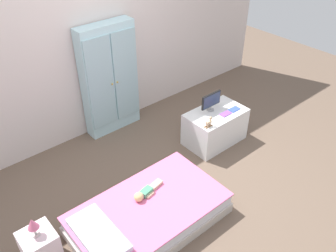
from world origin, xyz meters
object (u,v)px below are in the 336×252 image
Objects in this scene: doll at (144,194)px; rocking_horse_toy at (209,122)px; nightstand at (41,249)px; tv_monitor at (211,101)px; bed at (149,214)px; wardrobe at (110,80)px; tv_stand at (215,127)px; table_lamp at (33,225)px; book_purple at (226,114)px; book_blue at (234,109)px.

rocking_horse_toy is at bearing 11.83° from doll.
tv_monitor reaches higher than nightstand.
wardrobe is (0.68, 1.70, 0.63)m from bed.
bed is at bearing -160.55° from tv_stand.
table_lamp is at bearing -172.22° from tv_monitor.
rocking_horse_toy is 0.37m from book_purple.
tv_monitor reaches higher than doll.
tv_monitor reaches higher than bed.
nightstand is 2.53× the size of book_purple.
doll is 1.55m from tv_stand.
book_blue reaches higher than bed.
book_blue is (0.17, 0.00, 0.00)m from book_purple.
nightstand is 2.81m from book_blue.
tv_stand is 0.27m from book_purple.
table_lamp reaches higher than doll.
bed is 1.98× the size of tv_stand.
tv_monitor is (2.54, 0.35, 0.42)m from nightstand.
wardrobe is (0.64, 1.57, 0.46)m from doll.
nightstand is 0.34m from table_lamp.
doll is 1.58m from tv_monitor.
book_blue is (1.08, -1.27, -0.29)m from wardrobe.
bed is 1.84m from book_blue.
book_purple is (2.62, 0.15, -0.06)m from table_lamp.
rocking_horse_toy is at bearing -174.76° from book_blue.
doll is 1.76m from wardrobe.
wardrobe is at bearing 130.30° from book_blue.
bed is 1.07m from nightstand.
book_purple is at bearing -61.64° from tv_stand.
wardrobe reaches higher than rocking_horse_toy.
tv_stand is 5.13× the size of book_purple.
nightstand reaches higher than bed.
tv_monitor is (-0.02, 0.08, 0.38)m from tv_stand.
table_lamp is at bearing -176.62° from book_purple.
doll is at bearing -161.54° from tv_monitor.
book_purple is 1.04× the size of book_blue.
tv_stand is 0.39m from tv_monitor.
tv_monitor is 2.14× the size of book_blue.
tv_monitor is (1.47, 0.49, 0.31)m from doll.
table_lamp is (-1.07, 0.14, 0.23)m from doll.
table_lamp is at bearing -140.28° from wardrobe.
tv_stand is 2.50× the size of tv_monitor.
wardrobe is 10.30× the size of book_blue.
book_blue reaches higher than tv_stand.
tv_stand reaches higher than doll.
tv_stand is (2.56, 0.26, -0.30)m from table_lamp.
table_lamp is (0.00, 0.00, 0.34)m from nightstand.
doll is at bearing -7.65° from nightstand.
rocking_horse_toy is (2.26, 0.11, -0.00)m from table_lamp.
tv_monitor reaches higher than book_blue.
tv_monitor reaches higher than table_lamp.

